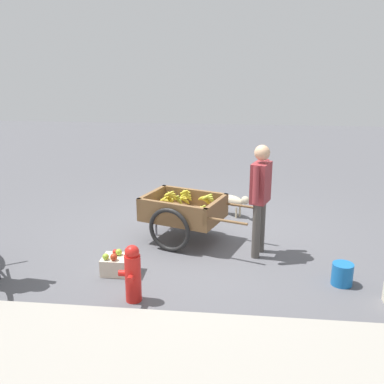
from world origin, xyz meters
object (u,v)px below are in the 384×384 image
Objects in this scene: mixed_fruit_crate at (120,264)px; dog at (234,201)px; vendor_person at (260,191)px; fire_hydrant at (133,273)px; plastic_bucket at (342,274)px; fruit_cart at (184,212)px.

dog is at bearing -121.28° from mixed_fruit_crate.
fire_hydrant is at bearing 44.38° from vendor_person.
mixed_fruit_crate is (2.73, -0.00, -0.01)m from plastic_bucket.
fruit_cart is 3.14× the size of dog.
mixed_fruit_crate is (0.32, -0.64, -0.21)m from fire_hydrant.
fruit_cart is 6.70× the size of plastic_bucket.
vendor_person is 1.69m from dog.
dog is (-0.72, -1.14, -0.17)m from fruit_cart.
fruit_cart is 2.70× the size of fire_hydrant.
fruit_cart is 1.82m from fire_hydrant.
plastic_bucket is at bearing 150.86° from fruit_cart.
dog is at bearing -110.00° from fire_hydrant.
mixed_fruit_crate is (1.75, 0.76, -0.79)m from vendor_person.
dog reaches higher than plastic_bucket.
vendor_person is at bearing 103.41° from dog.
fruit_cart is at bearing -100.97° from fire_hydrant.
vendor_person is 2.06m from mixed_fruit_crate.
vendor_person reaches higher than plastic_bucket.
plastic_bucket is (-2.06, 1.15, -0.31)m from fruit_cart.
fruit_cart reaches higher than dog.
vendor_person is 5.70× the size of plastic_bucket.
plastic_bucket is 0.61× the size of mixed_fruit_crate.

